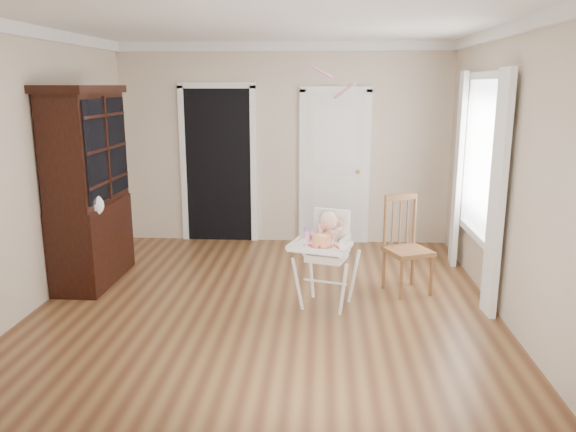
# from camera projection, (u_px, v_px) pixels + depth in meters

# --- Properties ---
(floor) EXTENTS (5.00, 5.00, 0.00)m
(floor) POSITION_uv_depth(u_px,v_px,m) (265.00, 308.00, 5.52)
(floor) COLOR #54311C
(floor) RESTS_ON ground
(ceiling) EXTENTS (5.00, 5.00, 0.00)m
(ceiling) POSITION_uv_depth(u_px,v_px,m) (262.00, 20.00, 4.91)
(ceiling) COLOR white
(ceiling) RESTS_ON wall_back
(wall_back) EXTENTS (4.50, 0.00, 4.50)m
(wall_back) POSITION_uv_depth(u_px,v_px,m) (283.00, 145.00, 7.64)
(wall_back) COLOR beige
(wall_back) RESTS_ON floor
(wall_left) EXTENTS (0.00, 5.00, 5.00)m
(wall_left) POSITION_uv_depth(u_px,v_px,m) (30.00, 170.00, 5.36)
(wall_left) COLOR beige
(wall_left) RESTS_ON floor
(wall_right) EXTENTS (0.00, 5.00, 5.00)m
(wall_right) POSITION_uv_depth(u_px,v_px,m) (511.00, 175.00, 5.07)
(wall_right) COLOR beige
(wall_right) RESTS_ON floor
(crown_molding) EXTENTS (4.50, 5.00, 0.12)m
(crown_molding) POSITION_uv_depth(u_px,v_px,m) (262.00, 27.00, 4.92)
(crown_molding) COLOR white
(crown_molding) RESTS_ON ceiling
(doorway) EXTENTS (1.06, 0.05, 2.22)m
(doorway) POSITION_uv_depth(u_px,v_px,m) (218.00, 162.00, 7.74)
(doorway) COLOR black
(doorway) RESTS_ON wall_back
(closet_door) EXTENTS (0.96, 0.09, 2.13)m
(closet_door) POSITION_uv_depth(u_px,v_px,m) (334.00, 169.00, 7.65)
(closet_door) COLOR white
(closet_door) RESTS_ON wall_back
(window_right) EXTENTS (0.13, 1.84, 2.30)m
(window_right) POSITION_uv_depth(u_px,v_px,m) (479.00, 169.00, 5.87)
(window_right) COLOR white
(window_right) RESTS_ON wall_right
(high_chair) EXTENTS (0.72, 0.82, 0.98)m
(high_chair) POSITION_uv_depth(u_px,v_px,m) (327.00, 248.00, 5.45)
(high_chair) COLOR white
(high_chair) RESTS_ON floor
(baby) EXTENTS (0.27, 0.26, 0.43)m
(baby) POSITION_uv_depth(u_px,v_px,m) (328.00, 233.00, 5.44)
(baby) COLOR beige
(baby) RESTS_ON high_chair
(cake) EXTENTS (0.23, 0.23, 0.11)m
(cake) POSITION_uv_depth(u_px,v_px,m) (321.00, 241.00, 5.22)
(cake) COLOR silver
(cake) RESTS_ON high_chair
(sippy_cup) EXTENTS (0.07, 0.07, 0.17)m
(sippy_cup) POSITION_uv_depth(u_px,v_px,m) (307.00, 234.00, 5.38)
(sippy_cup) COLOR pink
(sippy_cup) RESTS_ON high_chair
(china_cabinet) EXTENTS (0.57, 1.27, 2.14)m
(china_cabinet) POSITION_uv_depth(u_px,v_px,m) (89.00, 186.00, 6.07)
(china_cabinet) COLOR black
(china_cabinet) RESTS_ON floor
(dining_chair) EXTENTS (0.55, 0.55, 1.02)m
(dining_chair) POSITION_uv_depth(u_px,v_px,m) (407.00, 248.00, 5.89)
(dining_chair) COLOR brown
(dining_chair) RESTS_ON floor
(streamer) EXTENTS (0.26, 0.44, 0.15)m
(streamer) POSITION_uv_depth(u_px,v_px,m) (322.00, 72.00, 6.19)
(streamer) COLOR pink
(streamer) RESTS_ON ceiling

